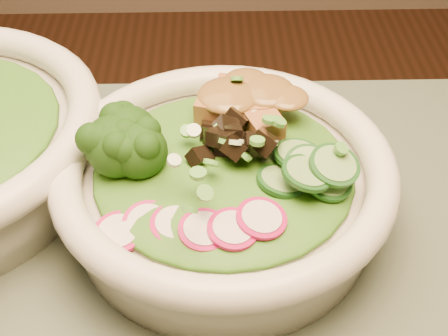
{
  "coord_description": "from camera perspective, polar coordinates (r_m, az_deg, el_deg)",
  "views": [
    {
      "loc": [
        -0.06,
        -0.17,
        1.13
      ],
      "look_at": [
        -0.05,
        0.19,
        0.81
      ],
      "focal_mm": 50.0,
      "sensor_mm": 36.0,
      "label": 1
    }
  ],
  "objects": [
    {
      "name": "lettuce_bed",
      "position": [
        0.48,
        -0.0,
        0.09
      ],
      "size": [
        0.2,
        0.2,
        0.02
      ],
      "primitive_type": "ellipsoid",
      "color": "#275A13",
      "rests_on": "salad_bowl"
    },
    {
      "name": "radish_slices",
      "position": [
        0.43,
        -1.85,
        -5.21
      ],
      "size": [
        0.12,
        0.07,
        0.02
      ],
      "primitive_type": null,
      "rotation": [
        0.0,
        0.0,
        0.26
      ],
      "color": "#AA0D4D",
      "rests_on": "salad_bowl"
    },
    {
      "name": "peanut_sauce",
      "position": [
        0.52,
        1.96,
        6.65
      ],
      "size": [
        0.07,
        0.06,
        0.02
      ],
      "primitive_type": "ellipsoid",
      "color": "brown",
      "rests_on": "tofu_cubes"
    },
    {
      "name": "broccoli_florets",
      "position": [
        0.49,
        -7.2,
        2.55
      ],
      "size": [
        0.1,
        0.09,
        0.04
      ],
      "primitive_type": null,
      "rotation": [
        0.0,
        0.0,
        0.26
      ],
      "color": "black",
      "rests_on": "salad_bowl"
    },
    {
      "name": "mushroom_heap",
      "position": [
        0.48,
        0.36,
        2.26
      ],
      "size": [
        0.09,
        0.09,
        0.04
      ],
      "primitive_type": null,
      "rotation": [
        0.0,
        0.0,
        0.26
      ],
      "color": "black",
      "rests_on": "salad_bowl"
    },
    {
      "name": "salad_bowl",
      "position": [
        0.5,
        0.0,
        -1.71
      ],
      "size": [
        0.27,
        0.27,
        0.07
      ],
      "rotation": [
        0.0,
        0.0,
        0.26
      ],
      "color": "silver",
      "rests_on": "dining_table"
    },
    {
      "name": "scallion_garnish",
      "position": [
        0.47,
        -0.0,
        2.29
      ],
      "size": [
        0.19,
        0.19,
        0.02
      ],
      "primitive_type": null,
      "color": "#529F38",
      "rests_on": "salad_bowl"
    },
    {
      "name": "cucumber_slices",
      "position": [
        0.47,
        7.72,
        -0.26
      ],
      "size": [
        0.09,
        0.09,
        0.04
      ],
      "primitive_type": null,
      "rotation": [
        0.0,
        0.0,
        0.26
      ],
      "color": "#75A25A",
      "rests_on": "salad_bowl"
    },
    {
      "name": "tofu_cubes",
      "position": [
        0.52,
        1.93,
        5.48
      ],
      "size": [
        0.1,
        0.08,
        0.04
      ],
      "primitive_type": null,
      "rotation": [
        0.0,
        0.0,
        0.26
      ],
      "color": "#965A32",
      "rests_on": "salad_bowl"
    }
  ]
}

